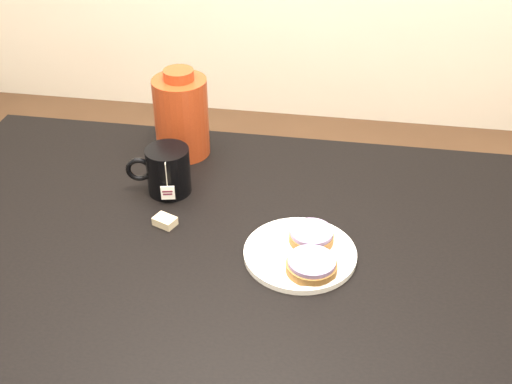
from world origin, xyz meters
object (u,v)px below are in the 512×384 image
(table, at_px, (228,275))
(bagel_front, at_px, (312,265))
(bagel_back, at_px, (311,236))
(mug, at_px, (167,170))
(plate, at_px, (300,253))
(teabag_pouch, at_px, (165,221))
(bagel_package, at_px, (181,116))

(table, distance_m, bagel_front, 0.22)
(bagel_back, height_order, mug, mug)
(mug, bearing_deg, bagel_back, -35.64)
(plate, bearing_deg, teabag_pouch, 169.02)
(table, height_order, teabag_pouch, teabag_pouch)
(bagel_front, xyz_separation_m, mug, (-0.34, 0.23, 0.03))
(bagel_front, xyz_separation_m, teabag_pouch, (-0.32, 0.11, -0.02))
(plate, bearing_deg, bagel_back, 62.87)
(table, relative_size, bagel_back, 11.23)
(table, relative_size, bagel_front, 11.96)
(bagel_package, bearing_deg, mug, -86.89)
(table, relative_size, teabag_pouch, 31.11)
(table, bearing_deg, bagel_front, -20.53)
(bagel_back, xyz_separation_m, bagel_front, (0.01, -0.09, -0.00))
(plate, xyz_separation_m, teabag_pouch, (-0.29, 0.06, 0.00))
(plate, bearing_deg, mug, 150.35)
(table, xyz_separation_m, bagel_back, (0.17, 0.02, 0.11))
(bagel_back, bearing_deg, plate, -117.13)
(plate, height_order, teabag_pouch, teabag_pouch)
(table, bearing_deg, bagel_back, 7.40)
(mug, height_order, bagel_package, bagel_package)
(bagel_front, height_order, mug, mug)
(bagel_package, bearing_deg, table, -62.40)
(bagel_front, bearing_deg, plate, 116.86)
(plate, xyz_separation_m, bagel_package, (-0.32, 0.35, 0.09))
(table, distance_m, plate, 0.18)
(plate, relative_size, bagel_front, 1.89)
(bagel_back, relative_size, mug, 0.83)
(teabag_pouch, xyz_separation_m, bagel_package, (-0.04, 0.29, 0.09))
(table, distance_m, bagel_back, 0.20)
(mug, height_order, teabag_pouch, mug)
(bagel_front, relative_size, teabag_pouch, 2.60)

